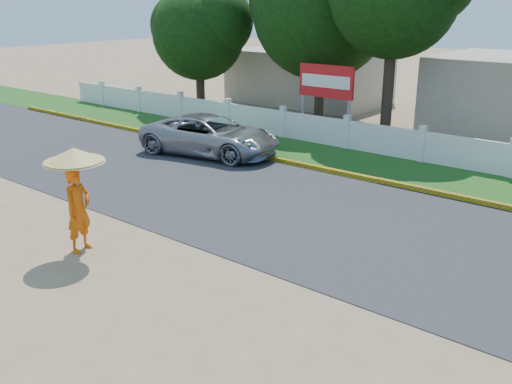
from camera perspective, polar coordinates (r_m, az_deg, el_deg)
ground at (r=11.94m, az=-6.10°, el=-8.33°), size 120.00×120.00×0.00m
road at (r=15.16m, az=5.95°, el=-2.27°), size 60.00×7.00×0.02m
grass_verge at (r=19.56m, az=14.41°, el=2.09°), size 60.00×3.50×0.03m
curb at (r=18.07m, az=12.14°, el=1.11°), size 40.00×0.18×0.16m
fence at (r=20.72m, az=16.24°, el=4.37°), size 40.00×0.10×1.10m
building_far at (r=32.03m, az=5.29°, el=11.41°), size 8.00×5.00×2.80m
vehicle at (r=20.93m, az=-4.58°, el=5.68°), size 5.53×3.34×1.44m
monk_with_parasol at (r=13.06m, az=-17.54°, el=0.69°), size 1.32×1.32×2.40m
billboard at (r=23.49m, az=7.01°, el=10.55°), size 2.50×0.13×2.95m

